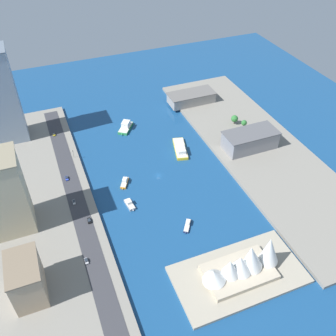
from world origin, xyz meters
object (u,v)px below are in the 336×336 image
(patrol_launch_navy, at_px, (187,225))
(opera_landmark, at_px, (244,263))
(ferry_green_doubledeck, at_px, (126,127))
(taxi_yellow_cab, at_px, (54,134))
(yacht_sleek_gray, at_px, (130,204))
(ferry_yellow_fast, at_px, (180,149))
(suv_black, at_px, (89,221))
(traffic_light_waterfront, at_px, (73,153))
(hatchback_blue, at_px, (67,178))
(apartment_midrise_tan, at_px, (27,279))
(water_taxi_orange, at_px, (125,182))
(office_block_beige, at_px, (0,195))
(warehouse_low_gray, at_px, (250,140))
(sedan_silver, at_px, (86,261))
(tower_tall_glass, at_px, (2,96))
(van_white, at_px, (74,202))
(carpark_squat_concrete, at_px, (191,98))

(patrol_launch_navy, bearing_deg, opera_landmark, 107.72)
(ferry_green_doubledeck, bearing_deg, taxi_yellow_cab, -9.43)
(ferry_green_doubledeck, bearing_deg, yacht_sleek_gray, 74.81)
(ferry_yellow_fast, relative_size, suv_black, 6.15)
(suv_black, distance_m, opera_landmark, 98.08)
(traffic_light_waterfront, bearing_deg, hatchback_blue, 67.51)
(apartment_midrise_tan, height_order, traffic_light_waterfront, apartment_midrise_tan)
(yacht_sleek_gray, distance_m, suv_black, 29.00)
(water_taxi_orange, distance_m, taxi_yellow_cab, 84.70)
(office_block_beige, bearing_deg, opera_landmark, 144.64)
(ferry_green_doubledeck, bearing_deg, apartment_midrise_tan, 55.46)
(taxi_yellow_cab, bearing_deg, suv_black, 93.41)
(ferry_yellow_fast, height_order, apartment_midrise_tan, apartment_midrise_tan)
(ferry_green_doubledeck, relative_size, suv_black, 4.16)
(yacht_sleek_gray, bearing_deg, warehouse_low_gray, -167.07)
(office_block_beige, height_order, hatchback_blue, office_block_beige)
(ferry_green_doubledeck, height_order, suv_black, ferry_green_doubledeck)
(yacht_sleek_gray, distance_m, opera_landmark, 85.69)
(warehouse_low_gray, distance_m, suv_black, 137.64)
(traffic_light_waterfront, bearing_deg, warehouse_low_gray, 163.73)
(ferry_yellow_fast, xyz_separation_m, water_taxi_orange, (52.00, 20.87, -0.64))
(opera_landmark, bearing_deg, taxi_yellow_cab, -65.98)
(ferry_yellow_fast, xyz_separation_m, sedan_silver, (91.56, 78.50, 1.32))
(apartment_midrise_tan, relative_size, opera_landmark, 0.54)
(patrol_launch_navy, bearing_deg, traffic_light_waterfront, -60.27)
(ferry_green_doubledeck, height_order, opera_landmark, opera_landmark)
(tower_tall_glass, distance_m, apartment_midrise_tan, 153.85)
(van_white, bearing_deg, ferry_yellow_fast, -161.99)
(water_taxi_orange, height_order, warehouse_low_gray, warehouse_low_gray)
(tower_tall_glass, bearing_deg, ferry_yellow_fast, 151.62)
(ferry_yellow_fast, xyz_separation_m, warehouse_low_gray, (-50.72, 18.68, 7.49))
(tower_tall_glass, height_order, warehouse_low_gray, tower_tall_glass)
(office_block_beige, distance_m, opera_landmark, 142.94)
(yacht_sleek_gray, height_order, sedan_silver, sedan_silver)
(warehouse_low_gray, relative_size, hatchback_blue, 8.82)
(tower_tall_glass, bearing_deg, opera_landmark, 120.47)
(hatchback_blue, bearing_deg, suv_black, 97.56)
(sedan_silver, bearing_deg, ferry_yellow_fast, -139.39)
(taxi_yellow_cab, height_order, traffic_light_waterfront, traffic_light_waterfront)
(warehouse_low_gray, bearing_deg, ferry_green_doubledeck, -38.02)
(yacht_sleek_gray, bearing_deg, apartment_midrise_tan, 33.30)
(hatchback_blue, bearing_deg, ferry_green_doubledeck, -140.05)
(suv_black, bearing_deg, carpark_squat_concrete, -137.36)
(water_taxi_orange, xyz_separation_m, patrol_launch_navy, (-25.23, 52.78, -0.31))
(patrol_launch_navy, bearing_deg, water_taxi_orange, -64.45)
(warehouse_low_gray, bearing_deg, ferry_yellow_fast, -20.22)
(van_white, bearing_deg, patrol_launch_navy, 144.40)
(tower_tall_glass, bearing_deg, office_block_beige, 85.03)
(water_taxi_orange, bearing_deg, ferry_green_doubledeck, -107.50)
(patrol_launch_navy, bearing_deg, office_block_beige, -20.82)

